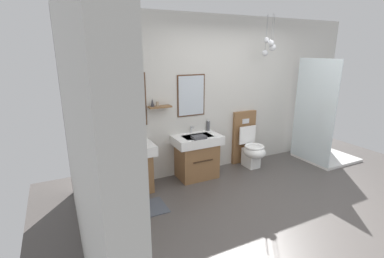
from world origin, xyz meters
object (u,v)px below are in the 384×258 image
at_px(soap_dispenser, 208,126).
at_px(shower_tray, 321,141).
at_px(vanity_sink_left, 129,167).
at_px(vanity_sink_right, 197,155).
at_px(toothbrush_cup, 103,142).
at_px(toilet, 249,146).
at_px(folded_hand_towel, 199,137).

relative_size(soap_dispenser, shower_tray, 0.10).
bearing_deg(shower_tray, vanity_sink_left, 173.53).
xyz_separation_m(vanity_sink_right, toothbrush_cup, (-1.46, 0.17, 0.40)).
xyz_separation_m(toilet, soap_dispenser, (-0.78, 0.17, 0.44)).
distance_m(toothbrush_cup, folded_hand_towel, 1.46).
height_order(soap_dispenser, folded_hand_towel, soap_dispenser).
xyz_separation_m(toothbrush_cup, shower_tray, (3.97, -0.59, -0.39)).
bearing_deg(vanity_sink_right, vanity_sink_left, 180.00).
bearing_deg(toilet, vanity_sink_left, -179.66).
xyz_separation_m(vanity_sink_left, toothbrush_cup, (-0.31, 0.17, 0.40)).
height_order(vanity_sink_left, soap_dispenser, soap_dispenser).
xyz_separation_m(vanity_sink_left, toilet, (2.25, 0.01, -0.01)).
distance_m(vanity_sink_left, toothbrush_cup, 0.53).
bearing_deg(folded_hand_towel, soap_dispenser, 43.08).
bearing_deg(vanity_sink_left, vanity_sink_right, 0.00).
relative_size(toilet, toothbrush_cup, 4.85).
xyz_separation_m(vanity_sink_right, toilet, (1.10, 0.01, -0.01)).
xyz_separation_m(vanity_sink_left, folded_hand_towel, (1.11, -0.15, 0.36)).
distance_m(vanity_sink_right, folded_hand_towel, 0.40).
distance_m(toilet, toothbrush_cup, 2.60).
bearing_deg(soap_dispenser, vanity_sink_right, -150.11).
bearing_deg(folded_hand_towel, vanity_sink_left, 172.16).
distance_m(vanity_sink_right, toilet, 1.10).
bearing_deg(folded_hand_towel, vanity_sink_right, 75.34).
relative_size(vanity_sink_left, vanity_sink_right, 1.00).
bearing_deg(toilet, toothbrush_cup, 176.39).
bearing_deg(shower_tray, folded_hand_towel, 174.13).
bearing_deg(vanity_sink_left, shower_tray, -6.47).
bearing_deg(folded_hand_towel, toilet, 8.32).
bearing_deg(shower_tray, toothbrush_cup, 171.55).
relative_size(toilet, shower_tray, 0.51).
distance_m(folded_hand_towel, shower_tray, 2.58).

